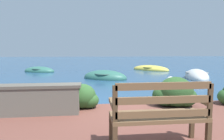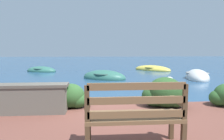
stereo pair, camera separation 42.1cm
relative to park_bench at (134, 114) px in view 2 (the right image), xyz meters
name	(u,v)px [view 2 (the right image)]	position (x,y,z in m)	size (l,w,h in m)	color
ground_plane	(117,112)	(0.00, 2.29, -0.70)	(80.00, 80.00, 0.00)	navy
park_bench	(134,114)	(0.00, 0.00, 0.00)	(1.29, 0.48, 0.93)	brown
stone_wall	(21,99)	(-2.06, 1.67, -0.17)	(1.93, 0.39, 0.62)	#666056
hedge_clump_left	(70,97)	(-1.11, 2.03, -0.24)	(0.81, 0.58, 0.55)	#2D5628
hedge_clump_centre	(164,94)	(1.07, 1.92, -0.18)	(1.02, 0.73, 0.69)	#284C23
rowboat_nearest	(197,77)	(4.83, 7.62, -0.63)	(1.89, 2.73, 0.88)	silver
rowboat_mid	(104,77)	(-0.11, 8.00, -0.63)	(2.69, 2.17, 0.81)	#336B5B
rowboat_far	(41,71)	(-4.41, 11.81, -0.64)	(2.42, 1.66, 0.65)	#336B5B
rowboat_outer	(152,69)	(3.67, 12.14, -0.64)	(2.91, 2.92, 0.65)	#DBC64C
mooring_buoy	(169,81)	(2.90, 6.51, -0.63)	(0.46, 0.46, 0.42)	white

